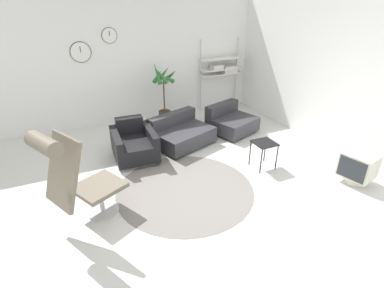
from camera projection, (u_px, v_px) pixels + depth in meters
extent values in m
plane|color=silver|center=(192.00, 184.00, 4.79)|extent=(12.00, 12.00, 0.00)
cube|color=white|center=(134.00, 60.00, 6.71)|extent=(12.00, 0.06, 2.80)
cylinder|color=black|center=(81.00, 52.00, 6.16)|extent=(0.42, 0.01, 0.42)
cylinder|color=white|center=(81.00, 52.00, 6.15)|extent=(0.40, 0.02, 0.40)
cube|color=black|center=(80.00, 49.00, 6.12)|extent=(0.01, 0.01, 0.12)
cylinder|color=black|center=(109.00, 35.00, 6.25)|extent=(0.32, 0.01, 0.32)
cylinder|color=white|center=(109.00, 36.00, 6.25)|extent=(0.30, 0.02, 0.30)
cube|color=black|center=(109.00, 33.00, 6.22)|extent=(0.01, 0.01, 0.09)
cube|color=white|center=(345.00, 78.00, 5.26)|extent=(0.06, 12.00, 2.80)
cylinder|color=slate|center=(185.00, 189.00, 4.65)|extent=(2.13, 2.13, 0.01)
cylinder|color=#BCBCC1|center=(103.00, 211.00, 4.18)|extent=(0.59, 0.59, 0.02)
cylinder|color=#BCBCC1|center=(101.00, 200.00, 4.10)|extent=(0.06, 0.06, 0.36)
cube|color=#6B6051|center=(99.00, 187.00, 4.00)|extent=(0.77, 0.75, 0.06)
cube|color=#6B6051|center=(63.00, 172.00, 3.50)|extent=(0.53, 0.64, 0.84)
cylinder|color=#6B6051|center=(44.00, 144.00, 3.22)|extent=(0.39, 0.53, 0.19)
cube|color=silver|center=(136.00, 157.00, 5.54)|extent=(0.64, 0.76, 0.06)
cube|color=black|center=(135.00, 148.00, 5.46)|extent=(0.54, 0.92, 0.31)
cube|color=black|center=(129.00, 125.00, 5.62)|extent=(0.51, 0.21, 0.32)
cube|color=black|center=(151.00, 141.00, 5.52)|extent=(0.17, 0.90, 0.48)
cube|color=black|center=(117.00, 146.00, 5.32)|extent=(0.17, 0.90, 0.48)
cube|color=black|center=(183.00, 144.00, 6.03)|extent=(1.18, 1.00, 0.05)
cube|color=#333338|center=(183.00, 136.00, 5.95)|extent=(1.33, 1.15, 0.30)
cube|color=#333338|center=(172.00, 119.00, 6.04)|extent=(1.12, 0.56, 0.25)
cube|color=black|center=(232.00, 131.00, 6.59)|extent=(0.99, 0.93, 0.05)
cube|color=#333338|center=(232.00, 124.00, 6.51)|extent=(1.12, 1.08, 0.30)
cube|color=#333338|center=(222.00, 108.00, 6.59)|extent=(0.91, 0.48, 0.25)
cube|color=black|center=(265.00, 143.00, 5.07)|extent=(0.36, 0.36, 0.02)
cylinder|color=black|center=(261.00, 161.00, 4.98)|extent=(0.02, 0.02, 0.46)
cylinder|color=black|center=(277.00, 157.00, 5.10)|extent=(0.02, 0.02, 0.46)
cylinder|color=black|center=(250.00, 153.00, 5.24)|extent=(0.02, 0.02, 0.46)
cylinder|color=black|center=(265.00, 149.00, 5.36)|extent=(0.02, 0.02, 0.46)
cylinder|color=beige|center=(354.00, 179.00, 4.82)|extent=(0.32, 0.32, 0.12)
cube|color=beige|center=(358.00, 165.00, 4.70)|extent=(0.53, 0.56, 0.40)
cube|color=#282D33|center=(352.00, 169.00, 4.58)|extent=(0.11, 0.41, 0.34)
cylinder|color=#333338|center=(165.00, 117.00, 6.99)|extent=(0.28, 0.28, 0.30)
cylinder|color=#382819|center=(165.00, 111.00, 6.93)|extent=(0.26, 0.26, 0.02)
cylinder|color=brown|center=(164.00, 97.00, 6.77)|extent=(0.04, 0.04, 0.70)
cone|color=#2D6B33|center=(171.00, 75.00, 6.65)|extent=(0.15, 0.47, 0.34)
cone|color=#2D6B33|center=(164.00, 74.00, 6.65)|extent=(0.32, 0.22, 0.35)
cone|color=#2D6B33|center=(158.00, 76.00, 6.63)|extent=(0.33, 0.29, 0.28)
cone|color=#2D6B33|center=(157.00, 73.00, 6.46)|extent=(0.14, 0.38, 0.46)
cone|color=#2D6B33|center=(161.00, 76.00, 6.44)|extent=(0.32, 0.27, 0.37)
cone|color=#2D6B33|center=(168.00, 79.00, 6.50)|extent=(0.35, 0.25, 0.25)
cylinder|color=#BCBCC1|center=(200.00, 76.00, 7.47)|extent=(0.03, 0.03, 1.77)
cylinder|color=#BCBCC1|center=(236.00, 72.00, 7.85)|extent=(0.03, 0.03, 1.77)
cube|color=white|center=(221.00, 74.00, 7.54)|extent=(1.10, 0.28, 0.02)
cube|color=white|center=(221.00, 69.00, 7.49)|extent=(1.10, 0.28, 0.02)
cube|color=white|center=(222.00, 59.00, 7.37)|extent=(1.10, 0.28, 0.02)
cube|color=beige|center=(229.00, 69.00, 7.57)|extent=(0.37, 0.24, 0.18)
cube|color=silver|center=(217.00, 67.00, 7.40)|extent=(0.28, 0.24, 0.11)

